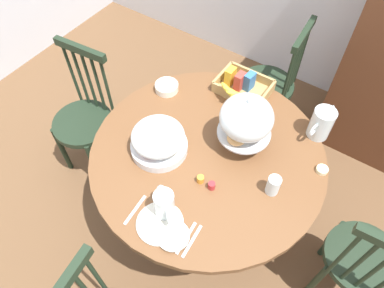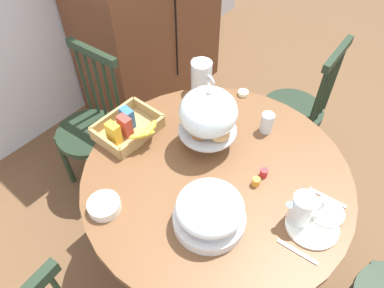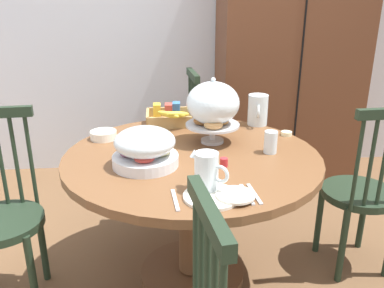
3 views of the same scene
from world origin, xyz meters
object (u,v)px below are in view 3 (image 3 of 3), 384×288
(windsor_chair_far_side, at_px, (362,195))
(china_plate_large, at_px, (212,196))
(windsor_chair_near_window, at_px, (175,144))
(cereal_bowl, at_px, (104,135))
(windsor_chair_by_cabinet, at_px, (2,220))
(pastry_stand_with_dome, at_px, (213,106))
(fruit_platter_covered, at_px, (145,148))
(dining_table, at_px, (192,191))
(china_plate_small, at_px, (235,195))
(drinking_glass, at_px, (271,142))
(butter_dish, at_px, (286,133))
(cereal_basket, at_px, (171,117))
(orange_juice_pitcher, at_px, (258,111))
(wooden_armoire, at_px, (289,60))
(milk_pitcher, at_px, (207,174))

(windsor_chair_far_side, distance_m, china_plate_large, 1.06)
(windsor_chair_near_window, relative_size, china_plate_large, 4.43)
(china_plate_large, bearing_deg, cereal_bowl, 124.28)
(windsor_chair_near_window, bearing_deg, windsor_chair_by_cabinet, -131.69)
(pastry_stand_with_dome, xyz_separation_m, fruit_platter_covered, (-0.34, -0.28, -0.11))
(dining_table, distance_m, china_plate_small, 0.54)
(drinking_glass, distance_m, butter_dish, 0.30)
(cereal_basket, height_order, cereal_bowl, cereal_basket)
(windsor_chair_near_window, height_order, orange_juice_pitcher, windsor_chair_near_window)
(windsor_chair_by_cabinet, bearing_deg, dining_table, 3.72)
(dining_table, bearing_deg, wooden_armoire, 56.17)
(windsor_chair_near_window, distance_m, china_plate_large, 1.42)
(wooden_armoire, xyz_separation_m, dining_table, (-0.88, -1.32, -0.45))
(windsor_chair_far_side, distance_m, pastry_stand_with_dome, 0.95)
(milk_pitcher, distance_m, cereal_bowl, 0.82)
(wooden_armoire, xyz_separation_m, milk_pitcher, (-0.86, -1.72, -0.17))
(windsor_chair_by_cabinet, relative_size, milk_pitcher, 5.97)
(windsor_chair_near_window, distance_m, cereal_basket, 0.54)
(wooden_armoire, distance_m, cereal_basket, 1.28)
(wooden_armoire, height_order, fruit_platter_covered, wooden_armoire)
(cereal_basket, xyz_separation_m, butter_dish, (0.63, -0.27, -0.03))
(milk_pitcher, height_order, drinking_glass, milk_pitcher)
(windsor_chair_by_cabinet, relative_size, cereal_basket, 3.09)
(pastry_stand_with_dome, bearing_deg, drinking_glass, -33.52)
(windsor_chair_near_window, bearing_deg, drinking_glass, -65.53)
(dining_table, distance_m, windsor_chair_near_window, 0.93)
(china_plate_small, xyz_separation_m, cereal_bowl, (-0.58, 0.74, 0.01))
(windsor_chair_by_cabinet, xyz_separation_m, cereal_basket, (0.84, 0.56, 0.33))
(dining_table, xyz_separation_m, windsor_chair_near_window, (-0.05, 0.92, -0.08))
(wooden_armoire, distance_m, orange_juice_pitcher, 1.00)
(drinking_glass, bearing_deg, cereal_basket, 132.01)
(orange_juice_pitcher, height_order, cereal_basket, orange_juice_pitcher)
(windsor_chair_near_window, relative_size, cereal_basket, 3.09)
(china_plate_small, distance_m, drinking_glass, 0.53)
(windsor_chair_near_window, xyz_separation_m, cereal_basket, (-0.03, -0.43, 0.33))
(wooden_armoire, height_order, china_plate_small, wooden_armoire)
(milk_pitcher, relative_size, china_plate_large, 0.74)
(windsor_chair_near_window, xyz_separation_m, milk_pitcher, (0.07, -1.33, 0.36))
(fruit_platter_covered, distance_m, cereal_bowl, 0.45)
(wooden_armoire, relative_size, pastry_stand_with_dome, 5.70)
(milk_pitcher, bearing_deg, windsor_chair_near_window, 92.97)
(windsor_chair_far_side, xyz_separation_m, drinking_glass, (-0.54, -0.06, 0.34))
(china_plate_small, xyz_separation_m, drinking_glass, (0.26, 0.46, 0.04))
(china_plate_small, bearing_deg, windsor_chair_far_side, 32.84)
(cereal_basket, bearing_deg, wooden_armoire, 40.44)
(windsor_chair_near_window, bearing_deg, dining_table, -87.10)
(china_plate_small, bearing_deg, fruit_platter_covered, 134.27)
(windsor_chair_near_window, relative_size, fruit_platter_covered, 3.25)
(windsor_chair_by_cabinet, bearing_deg, china_plate_large, -22.86)
(cereal_bowl, bearing_deg, drinking_glass, -18.18)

